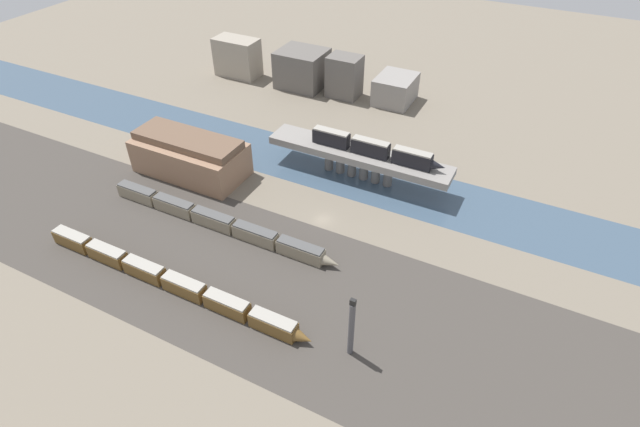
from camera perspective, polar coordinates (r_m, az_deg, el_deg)
The scene contains 13 objects.
ground_plane at distance 120.12m, azimuth 0.37°, elevation -0.71°, with size 400.00×400.00×0.00m, color #756B5B.
railbed_yard at distance 104.99m, azimuth -5.57°, elevation -8.15°, with size 280.00×42.00×0.01m, color #423D38.
river_water at distance 135.13m, azimuth 4.30°, elevation 4.24°, with size 320.00×20.53×0.01m, color #3D5166.
bridge at distance 131.75m, azimuth 4.42°, elevation 6.44°, with size 49.62×8.50×7.86m.
train_on_bridge at distance 128.52m, azimuth 6.22°, elevation 7.39°, with size 35.70×2.68×4.16m.
train_yard_near at distance 107.66m, azimuth -16.90°, elevation -7.29°, with size 65.37×2.88×3.56m.
train_yard_mid at distance 119.22m, azimuth -11.56°, elevation -0.91°, with size 61.58×2.85×3.61m.
warehouse_building at distance 138.18m, azimuth -14.61°, elevation 6.45°, with size 29.86×14.45×11.06m.
signal_tower at distance 88.78m, azimuth 3.61°, elevation -12.92°, with size 1.08×1.08×14.13m.
city_block_far_left at distance 193.43m, azimuth -9.41°, elevation 17.21°, with size 16.00×8.79×13.57m, color gray.
city_block_left at distance 182.67m, azimuth -2.06°, elevation 16.23°, with size 16.18×14.20×12.74m, color #605B56.
city_block_center at distance 174.99m, azimuth 2.80°, elevation 15.37°, with size 10.77×8.52×13.93m, color #605B56.
city_block_right at distance 173.54m, azimuth 8.60°, elevation 13.87°, with size 12.01×14.53×8.87m, color gray.
Camera 1 is at (41.30, -82.95, 76.44)m, focal length 28.00 mm.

